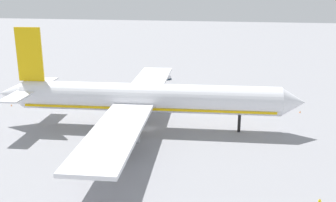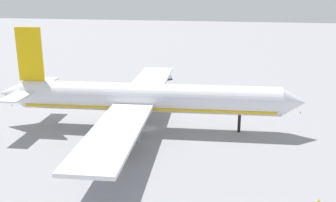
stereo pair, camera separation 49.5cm
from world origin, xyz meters
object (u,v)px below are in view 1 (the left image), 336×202
at_px(traffic_cone_1, 300,112).
at_px(traffic_cone_3, 178,85).
at_px(traffic_cone_0, 11,105).
at_px(airliner, 143,98).
at_px(baggage_cart_0, 167,77).

relative_size(traffic_cone_1, traffic_cone_3, 1.00).
xyz_separation_m(traffic_cone_0, traffic_cone_3, (41.95, 31.55, 0.00)).
xyz_separation_m(traffic_cone_0, traffic_cone_1, (78.11, 8.06, 0.00)).
bearing_deg(traffic_cone_3, traffic_cone_0, -143.06).
xyz_separation_m(airliner, traffic_cone_0, (-40.42, 10.56, -6.99)).
bearing_deg(baggage_cart_0, airliner, -85.89).
relative_size(airliner, traffic_cone_0, 137.06).
bearing_deg(airliner, traffic_cone_1, 26.30).
distance_m(traffic_cone_0, traffic_cone_1, 78.52).
distance_m(traffic_cone_0, traffic_cone_3, 52.49).
height_order(baggage_cart_0, traffic_cone_3, baggage_cart_0).
xyz_separation_m(airliner, traffic_cone_3, (1.53, 42.11, -6.99)).
relative_size(traffic_cone_0, traffic_cone_3, 1.00).
distance_m(airliner, baggage_cart_0, 50.42).
height_order(baggage_cart_0, traffic_cone_0, baggage_cart_0).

